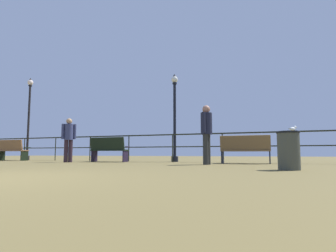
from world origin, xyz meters
TOP-DOWN VIEW (x-y plane):
  - pier_railing at (-0.00, 8.24)m, footprint 20.13×0.05m
  - bench_far_left at (-7.89, 7.36)m, footprint 1.64×0.62m
  - bench_near_left at (-2.46, 7.36)m, footprint 1.56×0.62m
  - bench_near_right at (2.94, 7.36)m, footprint 1.65×0.68m
  - lamppost_left at (-8.03, 8.41)m, footprint 0.28×0.28m
  - lamppost_center at (0.03, 8.41)m, footprint 0.28×0.28m
  - person_by_bench at (-3.53, 6.25)m, footprint 0.42×0.42m
  - person_at_railing at (1.94, 6.06)m, footprint 0.35×0.58m
  - seagull_on_rail at (4.47, 8.25)m, footprint 0.31×0.29m
  - trash_bin at (4.19, 3.96)m, footprint 0.47×0.47m

SIDE VIEW (x-z plane):
  - trash_bin at x=4.19m, z-range 0.00..0.81m
  - bench_near_right at x=2.94m, z-range 0.04..0.98m
  - bench_near_left at x=-2.46m, z-range 0.05..1.04m
  - bench_far_left at x=-7.89m, z-range 0.06..1.03m
  - pier_railing at x=0.00m, z-range 0.26..1.39m
  - person_by_bench at x=-3.53m, z-range 0.12..1.82m
  - person_at_railing at x=1.94m, z-range 0.14..1.96m
  - seagull_on_rail at x=4.47m, z-range 1.11..1.29m
  - lamppost_center at x=0.03m, z-range 0.08..3.73m
  - lamppost_left at x=-8.03m, z-range 0.19..4.47m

